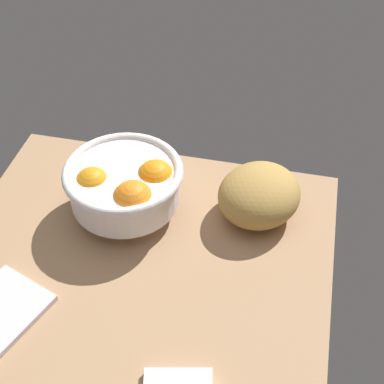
{
  "coord_description": "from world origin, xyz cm",
  "views": [
    {
      "loc": [
        -53.3,
        -21.98,
        74.59
      ],
      "look_at": [
        16.94,
        -6.31,
        5.0
      ],
      "focal_mm": 52.68,
      "sensor_mm": 36.0,
      "label": 1
    }
  ],
  "objects": [
    {
      "name": "bread_loaf",
      "position": [
        19.22,
        -18.06,
        4.63
      ],
      "size": [
        20.57,
        19.98,
        9.26
      ],
      "primitive_type": "ellipsoid",
      "rotation": [
        0.0,
        0.0,
        2.64
      ],
      "color": "#AF8744",
      "rests_on": "ground"
    },
    {
      "name": "fruit_bowl",
      "position": [
        14.18,
        5.04,
        6.87
      ],
      "size": [
        21.07,
        21.07,
        11.53
      ],
      "color": "white",
      "rests_on": "ground"
    },
    {
      "name": "ground_plane",
      "position": [
        0.0,
        0.0,
        -1.5
      ],
      "size": [
        64.02,
        64.54,
        3.0
      ],
      "primitive_type": "cube",
      "color": "#A67E59"
    }
  ]
}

